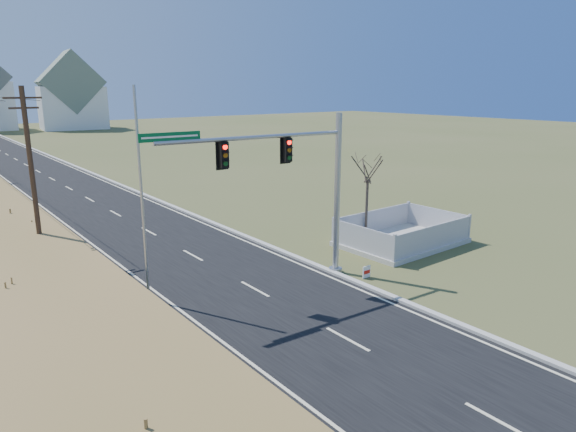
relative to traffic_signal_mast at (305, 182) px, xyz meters
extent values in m
plane|color=#494F26|center=(-2.60, -3.63, -4.72)|extent=(260.00, 260.00, 0.00)
cube|color=black|center=(-2.60, 46.37, -4.69)|extent=(8.00, 180.00, 0.06)
cube|color=#B2AFA8|center=(1.55, 46.37, -4.63)|extent=(0.30, 180.00, 0.18)
cylinder|color=#422D1E|center=(-9.10, 11.37, -0.22)|extent=(0.26, 0.26, 9.00)
cube|color=#422D1E|center=(-9.10, 11.37, 3.68)|extent=(1.80, 0.10, 0.10)
cube|color=#422D1E|center=(-9.10, 11.37, 3.18)|extent=(1.40, 0.10, 0.10)
cube|color=white|center=(17.40, 100.37, -0.22)|extent=(13.87, 10.31, 9.00)
cube|color=slate|center=(17.40, 100.37, 5.18)|extent=(14.12, 10.51, 13.24)
cylinder|color=#9EA0A5|center=(1.90, -0.10, -4.61)|extent=(0.67, 0.67, 0.22)
cylinder|color=#9EA0A5|center=(1.90, -0.10, -0.83)|extent=(0.29, 0.29, 7.78)
cylinder|color=#9EA0A5|center=(-2.54, 0.14, 2.17)|extent=(8.89, 0.66, 0.18)
cube|color=black|center=(-0.98, 0.05, 1.55)|extent=(0.35, 0.30, 1.05)
cube|color=black|center=(-4.09, 0.22, 1.55)|extent=(0.35, 0.30, 1.05)
cube|color=#045429|center=(-6.31, 0.35, 2.39)|extent=(2.45, 0.17, 0.33)
cube|color=#B7B5AD|center=(8.14, 1.00, -4.59)|extent=(7.10, 4.91, 0.27)
cube|color=#ABAAAF|center=(8.19, -1.23, -3.79)|extent=(6.71, 0.21, 1.34)
cube|color=#ABAAAF|center=(8.10, 3.24, -3.79)|extent=(6.71, 0.21, 1.34)
cube|color=#ABAAAF|center=(4.79, 0.94, -3.79)|extent=(0.17, 4.47, 1.34)
cube|color=#ABAAAF|center=(11.50, 1.07, -3.79)|extent=(0.17, 4.47, 1.34)
cube|color=white|center=(2.52, -1.63, -4.41)|extent=(0.47, 0.06, 0.59)
cube|color=red|center=(2.52, -1.66, -4.41)|extent=(0.38, 0.03, 0.17)
cylinder|color=#B7B5AD|center=(-6.90, 2.09, -4.63)|extent=(0.41, 0.41, 0.18)
cylinder|color=#9EA0A5|center=(-6.90, 2.09, -0.22)|extent=(0.11, 0.11, 9.02)
cylinder|color=#4C3F33|center=(7.21, 2.98, -2.92)|extent=(0.16, 0.16, 3.61)
camera|label=1|loc=(-14.61, -17.73, 4.21)|focal=32.00mm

